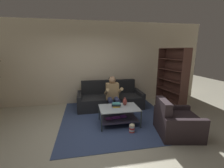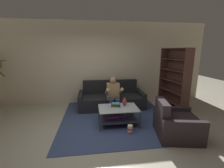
# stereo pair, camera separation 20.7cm
# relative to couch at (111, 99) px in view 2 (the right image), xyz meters

# --- Properties ---
(ground) EXTENTS (16.80, 16.80, 0.00)m
(ground) POSITION_rel_couch_xyz_m (-0.59, -1.81, -0.29)
(ground) COLOR #AFAB95
(back_partition) EXTENTS (8.40, 0.12, 2.90)m
(back_partition) POSITION_rel_couch_xyz_m (-0.59, 0.65, 1.16)
(back_partition) COLOR beige
(back_partition) RESTS_ON ground
(couch) EXTENTS (2.16, 0.89, 0.88)m
(couch) POSITION_rel_couch_xyz_m (0.00, 0.00, 0.00)
(couch) COLOR black
(couch) RESTS_ON ground
(person_seated_center) EXTENTS (0.50, 0.58, 1.14)m
(person_seated_center) POSITION_rel_couch_xyz_m (0.00, -0.54, 0.33)
(person_seated_center) COLOR navy
(person_seated_center) RESTS_ON ground
(coffee_table) EXTENTS (1.01, 0.66, 0.46)m
(coffee_table) POSITION_rel_couch_xyz_m (0.01, -1.27, 0.02)
(coffee_table) COLOR #ACBAC3
(coffee_table) RESTS_ON ground
(area_rug) EXTENTS (3.00, 3.21, 0.01)m
(area_rug) POSITION_rel_couch_xyz_m (0.01, -0.76, -0.28)
(area_rug) COLOR #35456C
(area_rug) RESTS_ON ground
(vase) EXTENTS (0.12, 0.12, 0.21)m
(vase) POSITION_rel_couch_xyz_m (0.21, -1.14, 0.28)
(vase) COLOR brown
(vase) RESTS_ON coffee_table
(book_stack) EXTENTS (0.25, 0.19, 0.10)m
(book_stack) POSITION_rel_couch_xyz_m (-0.04, -1.20, 0.23)
(book_stack) COLOR gold
(book_stack) RESTS_ON coffee_table
(bookshelf) EXTENTS (0.44, 1.16, 1.98)m
(bookshelf) POSITION_rel_couch_xyz_m (1.92, -0.52, 0.56)
(bookshelf) COLOR #4E2E27
(bookshelf) RESTS_ON ground
(armchair) EXTENTS (1.02, 1.03, 0.83)m
(armchair) POSITION_rel_couch_xyz_m (1.20, -1.98, -0.01)
(armchair) COLOR #2A2125
(armchair) RESTS_ON ground
(popcorn_tub) EXTENTS (0.13, 0.13, 0.21)m
(popcorn_tub) POSITION_rel_couch_xyz_m (0.23, -1.73, -0.18)
(popcorn_tub) COLOR red
(popcorn_tub) RESTS_ON ground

